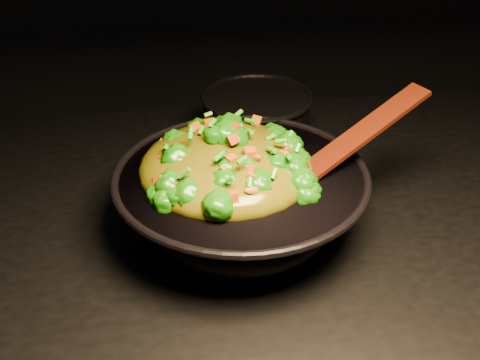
{
  "coord_description": "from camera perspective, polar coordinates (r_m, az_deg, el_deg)",
  "views": [
    {
      "loc": [
        -0.12,
        -0.74,
        1.47
      ],
      "look_at": [
        -0.02,
        0.01,
        0.99
      ],
      "focal_mm": 45.0,
      "sensor_mm": 36.0,
      "label": 1
    }
  ],
  "objects": [
    {
      "name": "spatula",
      "position": [
        0.91,
        11.12,
        4.1
      ],
      "size": [
        0.24,
        0.13,
        0.1
      ],
      "primitive_type": "cube",
      "rotation": [
        0.0,
        -0.38,
        0.4
      ],
      "color": "#371307",
      "rests_on": "wok"
    },
    {
      "name": "stir_fry",
      "position": [
        0.87,
        -1.32,
        3.43
      ],
      "size": [
        0.27,
        0.27,
        0.09
      ],
      "primitive_type": null,
      "rotation": [
        0.0,
        0.0,
        -0.05
      ],
      "color": "#1B6A07",
      "rests_on": "wok"
    },
    {
      "name": "back_pot",
      "position": [
        1.13,
        1.58,
        5.53
      ],
      "size": [
        0.2,
        0.2,
        0.11
      ],
      "primitive_type": "cylinder",
      "rotation": [
        0.0,
        0.0,
        -0.02
      ],
      "color": "black",
      "rests_on": "stovetop"
    },
    {
      "name": "wok",
      "position": [
        0.91,
        0.09,
        -2.27
      ],
      "size": [
        0.48,
        0.48,
        0.1
      ],
      "primitive_type": null,
      "rotation": [
        0.0,
        0.0,
        0.38
      ],
      "color": "black",
      "rests_on": "stovetop"
    }
  ]
}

